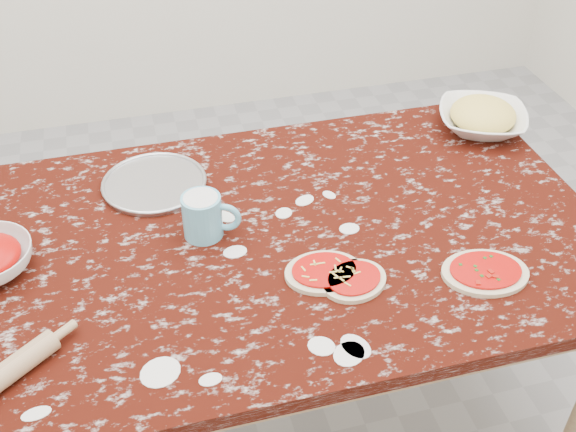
# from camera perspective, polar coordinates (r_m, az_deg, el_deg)

# --- Properties ---
(ground) EXTENTS (4.00, 4.00, 0.00)m
(ground) POSITION_cam_1_polar(r_m,az_deg,el_deg) (2.30, 0.00, -15.81)
(ground) COLOR gray
(worktable) EXTENTS (1.60, 1.00, 0.75)m
(worktable) POSITION_cam_1_polar(r_m,az_deg,el_deg) (1.80, 0.00, -3.32)
(worktable) COLOR black
(worktable) RESTS_ON ground
(pizza_tray) EXTENTS (0.29, 0.29, 0.01)m
(pizza_tray) POSITION_cam_1_polar(r_m,az_deg,el_deg) (1.93, -11.00, 2.63)
(pizza_tray) COLOR #B2B2B7
(pizza_tray) RESTS_ON worktable
(cheese_bowl) EXTENTS (0.35, 0.35, 0.06)m
(cheese_bowl) POSITION_cam_1_polar(r_m,az_deg,el_deg) (2.21, 15.76, 7.67)
(cheese_bowl) COLOR white
(cheese_bowl) RESTS_ON worktable
(flour_mug) EXTENTS (0.14, 0.10, 0.11)m
(flour_mug) POSITION_cam_1_polar(r_m,az_deg,el_deg) (1.71, -6.97, 0.03)
(flour_mug) COLOR #62B2D0
(flour_mug) RESTS_ON worktable
(pizza_left) EXTENTS (0.20, 0.16, 0.02)m
(pizza_left) POSITION_cam_1_polar(r_m,az_deg,el_deg) (1.62, 2.99, -4.66)
(pizza_left) COLOR beige
(pizza_left) RESTS_ON worktable
(pizza_mid) EXTENTS (0.19, 0.18, 0.02)m
(pizza_mid) POSITION_cam_1_polar(r_m,az_deg,el_deg) (1.60, 5.49, -5.32)
(pizza_mid) COLOR beige
(pizza_mid) RESTS_ON worktable
(pizza_right) EXTENTS (0.23, 0.19, 0.02)m
(pizza_right) POSITION_cam_1_polar(r_m,az_deg,el_deg) (1.68, 16.00, -4.50)
(pizza_right) COLOR beige
(pizza_right) RESTS_ON worktable
(rolling_pin) EXTENTS (0.22, 0.18, 0.05)m
(rolling_pin) POSITION_cam_1_polar(r_m,az_deg,el_deg) (1.50, -22.49, -12.10)
(rolling_pin) COLOR tan
(rolling_pin) RESTS_ON worktable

